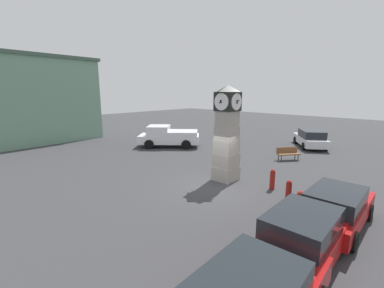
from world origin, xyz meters
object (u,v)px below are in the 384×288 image
(clock_tower, at_px, (227,135))
(car_far_lot, at_px, (310,138))
(bench, at_px, (288,153))
(bollard_near_tower, at_px, (300,204))
(bollard_far_row, at_px, (272,179))
(bollard_mid_row, at_px, (289,191))
(car_by_building, at_px, (336,207))
(pickup_truck, at_px, (169,136))
(car_near_tower, at_px, (304,235))

(clock_tower, xyz_separation_m, car_far_lot, (11.99, -0.35, -1.74))
(clock_tower, distance_m, bench, 6.78)
(clock_tower, relative_size, bollard_near_tower, 4.76)
(bollard_far_row, distance_m, bench, 6.26)
(bollard_mid_row, xyz_separation_m, car_by_building, (-0.98, -2.15, 0.25))
(pickup_truck, distance_m, bench, 10.00)
(car_near_tower, distance_m, car_far_lot, 16.96)
(car_near_tower, relative_size, pickup_truck, 0.79)
(bench, bearing_deg, car_far_lot, 4.14)
(bollard_near_tower, bearing_deg, bench, 26.17)
(bollard_near_tower, xyz_separation_m, car_near_tower, (-2.54, -1.07, 0.24))
(clock_tower, height_order, bollard_mid_row, clock_tower)
(pickup_truck, bearing_deg, clock_tower, -112.15)
(bollard_near_tower, distance_m, car_near_tower, 2.76)
(bollard_near_tower, xyz_separation_m, bollard_far_row, (2.00, 2.13, -0.02))
(car_by_building, relative_size, car_far_lot, 0.88)
(bollard_near_tower, bearing_deg, pickup_truck, 69.13)
(pickup_truck, bearing_deg, bollard_near_tower, -110.87)
(clock_tower, bearing_deg, bench, -6.65)
(bollard_mid_row, bearing_deg, clock_tower, 83.79)
(car_near_tower, bearing_deg, bollard_far_row, 35.23)
(car_near_tower, height_order, car_far_lot, car_near_tower)
(bollard_near_tower, relative_size, pickup_truck, 0.20)
(car_far_lot, bearing_deg, bench, -175.86)
(car_near_tower, xyz_separation_m, car_by_building, (2.71, -0.14, -0.04))
(clock_tower, height_order, car_near_tower, clock_tower)
(bollard_far_row, bearing_deg, bollard_mid_row, -125.43)
(car_by_building, height_order, pickup_truck, pickup_truck)
(bollard_far_row, bearing_deg, car_near_tower, -144.77)
(clock_tower, height_order, car_far_lot, clock_tower)
(bollard_far_row, bearing_deg, car_far_lot, 10.76)
(bollard_near_tower, distance_m, pickup_truck, 14.46)
(car_by_building, bearing_deg, bollard_near_tower, 98.12)
(bollard_near_tower, height_order, car_far_lot, car_far_lot)
(bollard_far_row, xyz_separation_m, bench, (5.99, 1.79, -0.00))
(bollard_near_tower, bearing_deg, clock_tower, 71.61)
(bollard_mid_row, distance_m, pickup_truck, 13.20)
(bollard_far_row, distance_m, car_near_tower, 5.56)
(car_near_tower, relative_size, bench, 2.67)
(car_by_building, relative_size, bench, 2.65)
(clock_tower, height_order, car_by_building, clock_tower)
(pickup_truck, bearing_deg, bollard_mid_row, -107.66)
(car_by_building, bearing_deg, car_far_lot, 22.50)
(car_far_lot, bearing_deg, pickup_truck, 132.46)
(bollard_near_tower, distance_m, bench, 8.90)
(bollard_near_tower, height_order, bench, bollard_near_tower)
(bench, bearing_deg, bollard_near_tower, -153.83)
(car_far_lot, bearing_deg, bollard_near_tower, -162.28)
(bollard_far_row, bearing_deg, clock_tower, 99.89)
(car_near_tower, height_order, car_by_building, car_near_tower)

